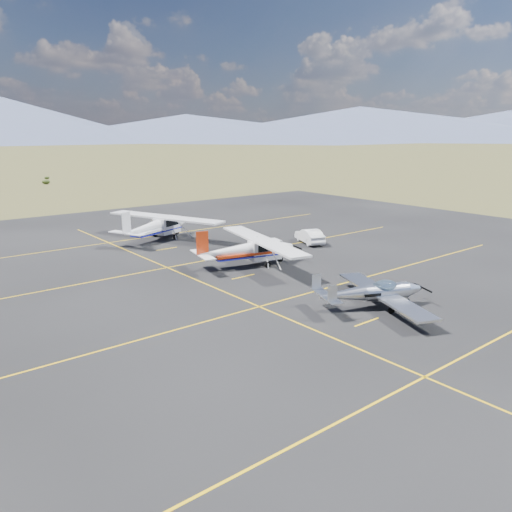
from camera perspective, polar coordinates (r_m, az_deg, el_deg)
name	(u,v)px	position (r m, az deg, el deg)	size (l,w,h in m)	color
ground	(353,295)	(32.00, 11.07, -4.38)	(1600.00, 1600.00, 0.00)	#383D1C
apron	(280,271)	(36.67, 2.74, -1.74)	(72.00, 72.00, 0.02)	black
aircraft_low_wing	(374,292)	(29.71, 13.33, -4.07)	(6.63, 8.78, 1.95)	silver
aircraft_cessna	(248,249)	(37.66, -0.89, 0.80)	(7.63, 11.86, 3.00)	silver
aircraft_plain	(157,225)	(47.51, -11.29, 3.44)	(9.01, 12.35, 3.20)	white
sedan	(310,236)	(45.86, 6.14, 2.30)	(1.40, 4.02, 1.32)	white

